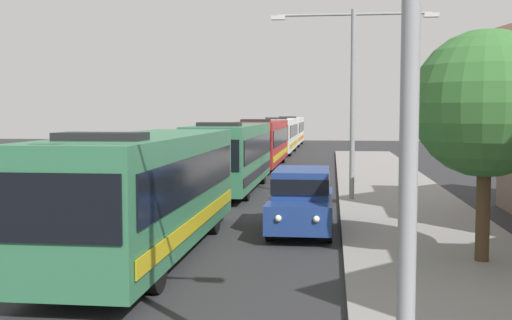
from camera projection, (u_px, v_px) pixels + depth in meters
The scene contains 8 objects.
bus_lead at pixel (148, 189), 15.91m from camera, with size 2.58×10.73×3.21m.
bus_second_in_line at pixel (232, 154), 29.08m from camera, with size 2.58×10.71×3.21m.
bus_middle at pixel (262, 142), 41.87m from camera, with size 2.58×12.40×3.21m.
bus_fourth_in_line at pixel (280, 134), 55.75m from camera, with size 2.58×11.78×3.21m.
bus_rear at pixel (290, 130), 69.16m from camera, with size 2.58×11.82×3.21m.
white_suv at pixel (302, 198), 19.14m from camera, with size 1.86×4.88×1.90m.
streetlamp_mid at pixel (353, 81), 25.02m from camera, with size 6.52×0.28×7.51m.
roadside_tree at pixel (486, 104), 14.51m from camera, with size 3.41×3.41×5.37m.
Camera 1 is at (3.30, -2.29, 3.61)m, focal length 44.33 mm.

